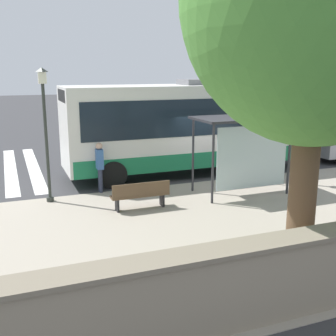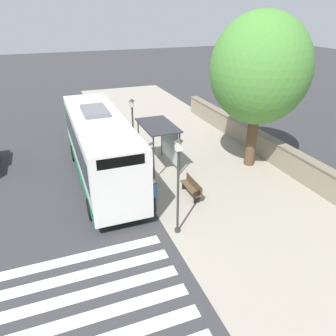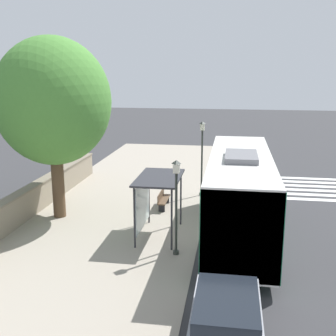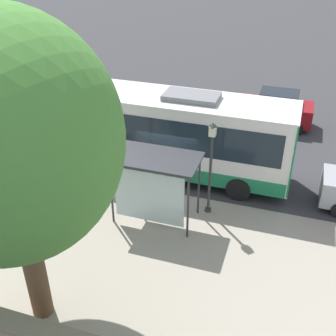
# 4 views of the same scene
# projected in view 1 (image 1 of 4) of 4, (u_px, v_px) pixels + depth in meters

# --- Properties ---
(ground_plane) EXTENTS (120.00, 120.00, 0.00)m
(ground_plane) POSITION_uv_depth(u_px,v_px,m) (209.00, 181.00, 16.22)
(ground_plane) COLOR #353538
(ground_plane) RESTS_ON ground
(sidewalk_plaza) EXTENTS (9.00, 44.00, 0.02)m
(sidewalk_plaza) POSITION_uv_depth(u_px,v_px,m) (279.00, 219.00, 12.14)
(sidewalk_plaza) COLOR #9E9384
(sidewalk_plaza) RESTS_ON ground
(bus) EXTENTS (2.67, 10.15, 3.83)m
(bus) POSITION_uv_depth(u_px,v_px,m) (190.00, 125.00, 17.21)
(bus) COLOR silver
(bus) RESTS_ON ground
(bus_shelter) EXTENTS (1.80, 3.19, 2.65)m
(bus_shelter) POSITION_uv_depth(u_px,v_px,m) (244.00, 131.00, 14.07)
(bus_shelter) COLOR #2D2D33
(bus_shelter) RESTS_ON ground
(pedestrian) EXTENTS (0.34, 0.24, 1.77)m
(pedestrian) POSITION_uv_depth(u_px,v_px,m) (100.00, 163.00, 14.53)
(pedestrian) COLOR #2D3347
(pedestrian) RESTS_ON ground
(bench) EXTENTS (0.40, 1.81, 0.88)m
(bench) POSITION_uv_depth(u_px,v_px,m) (140.00, 195.00, 12.86)
(bench) COLOR brown
(bench) RESTS_ON ground
(street_lamp_near) EXTENTS (0.28, 0.28, 4.28)m
(street_lamp_near) POSITION_uv_depth(u_px,v_px,m) (45.00, 124.00, 13.15)
(street_lamp_near) COLOR #2D332D
(street_lamp_near) RESTS_ON ground
(street_lamp_far) EXTENTS (0.28, 0.28, 3.80)m
(street_lamp_far) POSITION_uv_depth(u_px,v_px,m) (270.00, 123.00, 15.74)
(street_lamp_far) COLOR #2D332D
(street_lamp_far) RESTS_ON ground
(parked_car_far_lane) EXTENTS (1.92, 3.91, 1.92)m
(parked_car_far_lane) POSITION_uv_depth(u_px,v_px,m) (203.00, 126.00, 24.78)
(parked_car_far_lane) COLOR maroon
(parked_car_far_lane) RESTS_ON ground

